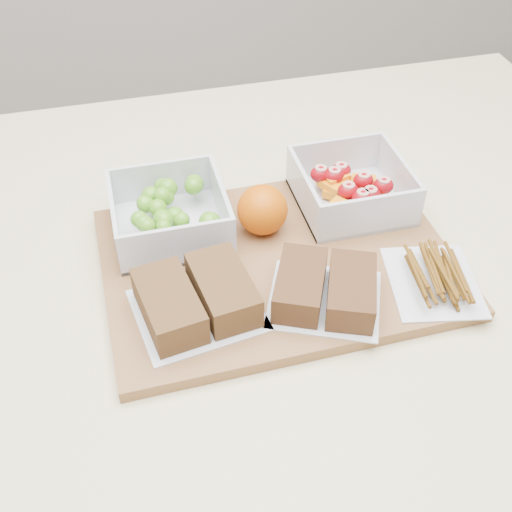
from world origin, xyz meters
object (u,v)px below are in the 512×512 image
(grape_container, at_px, (171,214))
(cutting_board, at_px, (277,262))
(sandwich_bag_left, at_px, (197,298))
(orange, at_px, (262,210))
(fruit_container, at_px, (351,189))
(sandwich_bag_center, at_px, (326,289))
(pretzel_bag, at_px, (435,274))

(grape_container, bearing_deg, cutting_board, -36.28)
(grape_container, bearing_deg, sandwich_bag_left, -87.85)
(cutting_board, height_order, sandwich_bag_left, sandwich_bag_left)
(cutting_board, bearing_deg, orange, 93.74)
(fruit_container, bearing_deg, cutting_board, -147.02)
(orange, bearing_deg, sandwich_bag_left, -131.94)
(cutting_board, distance_m, orange, 0.07)
(fruit_container, relative_size, sandwich_bag_left, 0.92)
(fruit_container, height_order, sandwich_bag_center, fruit_container)
(fruit_container, xyz_separation_m, pretzel_bag, (0.04, -0.17, -0.01))
(sandwich_bag_left, height_order, pretzel_bag, sandwich_bag_left)
(orange, xyz_separation_m, pretzel_bag, (0.17, -0.14, -0.02))
(grape_container, height_order, sandwich_bag_center, grape_container)
(cutting_board, distance_m, grape_container, 0.15)
(orange, distance_m, sandwich_bag_left, 0.16)
(fruit_container, xyz_separation_m, orange, (-0.13, -0.02, 0.01))
(grape_container, bearing_deg, sandwich_bag_center, -48.39)
(grape_container, height_order, fruit_container, same)
(sandwich_bag_left, height_order, sandwich_bag_center, sandwich_bag_left)
(cutting_board, relative_size, grape_container, 3.00)
(cutting_board, distance_m, pretzel_bag, 0.19)
(sandwich_bag_left, xyz_separation_m, pretzel_bag, (0.28, -0.02, -0.01))
(fruit_container, relative_size, sandwich_bag_center, 0.88)
(orange, relative_size, pretzel_bag, 0.46)
(cutting_board, relative_size, pretzel_bag, 3.02)
(grape_container, relative_size, orange, 2.18)
(fruit_container, bearing_deg, sandwich_bag_left, -148.74)
(sandwich_bag_center, relative_size, pretzel_bag, 1.14)
(pretzel_bag, bearing_deg, fruit_container, 104.15)
(orange, xyz_separation_m, sandwich_bag_center, (0.04, -0.14, -0.01))
(cutting_board, bearing_deg, sandwich_bag_left, -151.55)
(cutting_board, bearing_deg, fruit_container, 32.14)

